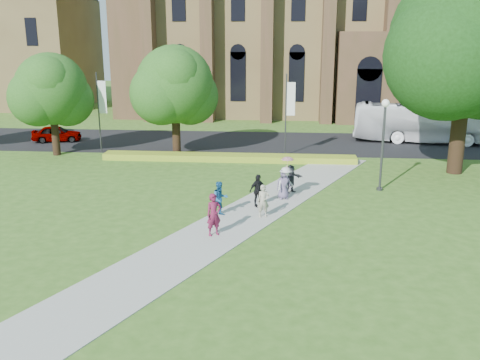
# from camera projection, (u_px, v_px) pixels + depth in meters

# --- Properties ---
(ground) EXTENTS (160.00, 160.00, 0.00)m
(ground) POSITION_uv_depth(u_px,v_px,m) (241.00, 225.00, 25.27)
(ground) COLOR #365D1C
(ground) RESTS_ON ground
(road) EXTENTS (160.00, 10.00, 0.02)m
(road) POSITION_uv_depth(u_px,v_px,m) (261.00, 143.00, 44.49)
(road) COLOR black
(road) RESTS_ON ground
(footpath) EXTENTS (15.58, 28.54, 0.04)m
(footpath) POSITION_uv_depth(u_px,v_px,m) (243.00, 217.00, 26.22)
(footpath) COLOR #B2B2A8
(footpath) RESTS_ON ground
(flower_hedge) EXTENTS (18.00, 1.40, 0.45)m
(flower_hedge) POSITION_uv_depth(u_px,v_px,m) (229.00, 158.00, 38.06)
(flower_hedge) COLOR gold
(flower_hedge) RESTS_ON ground
(streetlamp) EXTENTS (0.44, 0.44, 5.24)m
(streetlamp) POSITION_uv_depth(u_px,v_px,m) (383.00, 134.00, 30.03)
(streetlamp) COLOR #38383D
(streetlamp) RESTS_ON ground
(large_tree) EXTENTS (9.60, 9.60, 13.20)m
(large_tree) POSITION_uv_depth(u_px,v_px,m) (468.00, 40.00, 32.57)
(large_tree) COLOR #332114
(large_tree) RESTS_ON ground
(street_tree_0) EXTENTS (5.20, 5.20, 7.50)m
(street_tree_0) POSITION_uv_depth(u_px,v_px,m) (51.00, 89.00, 38.68)
(street_tree_0) COLOR #332114
(street_tree_0) RESTS_ON ground
(street_tree_1) EXTENTS (5.60, 5.60, 8.05)m
(street_tree_1) POSITION_uv_depth(u_px,v_px,m) (175.00, 85.00, 38.33)
(street_tree_1) COLOR #332114
(street_tree_1) RESTS_ON ground
(banner_pole_0) EXTENTS (0.70, 0.10, 6.00)m
(banner_pole_0) POSITION_uv_depth(u_px,v_px,m) (287.00, 110.00, 38.82)
(banner_pole_0) COLOR #38383D
(banner_pole_0) RESTS_ON ground
(banner_pole_1) EXTENTS (0.70, 0.10, 6.00)m
(banner_pole_1) POSITION_uv_depth(u_px,v_px,m) (100.00, 108.00, 39.97)
(banner_pole_1) COLOR #38383D
(banner_pole_1) RESTS_ON ground
(tour_coach) EXTENTS (12.03, 4.17, 3.28)m
(tour_coach) POSITION_uv_depth(u_px,v_px,m) (426.00, 123.00, 44.17)
(tour_coach) COLOR white
(tour_coach) RESTS_ON road
(car_0) EXTENTS (4.23, 2.52, 1.35)m
(car_0) POSITION_uv_depth(u_px,v_px,m) (57.00, 134.00, 44.69)
(car_0) COLOR gray
(car_0) RESTS_ON road
(pedestrian_0) EXTENTS (0.84, 0.77, 1.92)m
(pedestrian_0) POSITION_uv_depth(u_px,v_px,m) (214.00, 215.00, 23.61)
(pedestrian_0) COLOR maroon
(pedestrian_0) RESTS_ON footpath
(pedestrian_1) EXTENTS (1.06, 1.01, 1.74)m
(pedestrian_1) POSITION_uv_depth(u_px,v_px,m) (220.00, 199.00, 26.20)
(pedestrian_1) COLOR #195081
(pedestrian_1) RESTS_ON footpath
(pedestrian_2) EXTENTS (1.25, 1.28, 1.76)m
(pedestrian_2) POSITION_uv_depth(u_px,v_px,m) (285.00, 183.00, 28.97)
(pedestrian_2) COLOR silver
(pedestrian_2) RESTS_ON footpath
(pedestrian_3) EXTENTS (1.04, 0.96, 1.71)m
(pedestrian_3) POSITION_uv_depth(u_px,v_px,m) (258.00, 190.00, 27.64)
(pedestrian_3) COLOR black
(pedestrian_3) RESTS_ON footpath
(pedestrian_4) EXTENTS (0.91, 0.71, 1.64)m
(pedestrian_4) POSITION_uv_depth(u_px,v_px,m) (284.00, 184.00, 28.96)
(pedestrian_4) COLOR slate
(pedestrian_4) RESTS_ON footpath
(pedestrian_5) EXTENTS (1.42, 1.34, 1.60)m
(pedestrian_5) POSITION_uv_depth(u_px,v_px,m) (291.00, 179.00, 30.11)
(pedestrian_5) COLOR #25252C
(pedestrian_5) RESTS_ON footpath
(pedestrian_6) EXTENTS (0.65, 0.48, 1.62)m
(pedestrian_6) POSITION_uv_depth(u_px,v_px,m) (263.00, 201.00, 26.04)
(pedestrian_6) COLOR #A09985
(pedestrian_6) RESTS_ON footpath
(parasol) EXTENTS (0.87, 0.87, 0.59)m
(parasol) POSITION_uv_depth(u_px,v_px,m) (287.00, 164.00, 28.75)
(parasol) COLOR #D697B0
(parasol) RESTS_ON pedestrian_4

